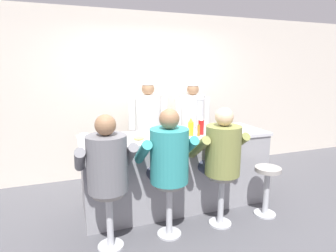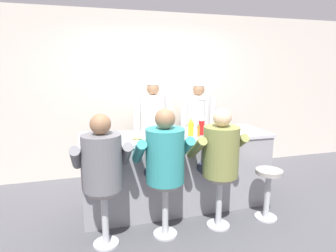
# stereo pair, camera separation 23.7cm
# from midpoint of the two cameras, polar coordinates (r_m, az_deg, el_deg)

# --- Properties ---
(ground_plane) EXTENTS (20.00, 20.00, 0.00)m
(ground_plane) POSITION_cam_midpoint_polar(r_m,az_deg,el_deg) (3.61, 5.59, -18.17)
(ground_plane) COLOR #4C4C51
(wall_back) EXTENTS (10.00, 0.06, 2.70)m
(wall_back) POSITION_cam_midpoint_polar(r_m,az_deg,el_deg) (4.83, -1.76, 6.37)
(wall_back) COLOR beige
(wall_back) RESTS_ON ground_plane
(diner_counter) EXTENTS (2.41, 0.74, 0.97)m
(diner_counter) POSITION_cam_midpoint_polar(r_m,az_deg,el_deg) (3.72, 3.62, -8.94)
(diner_counter) COLOR gray
(diner_counter) RESTS_ON ground_plane
(ketchup_bottle_red) EXTENTS (0.07, 0.07, 0.24)m
(ketchup_bottle_red) POSITION_cam_midpoint_polar(r_m,az_deg,el_deg) (3.54, 8.75, -0.07)
(ketchup_bottle_red) COLOR red
(ketchup_bottle_red) RESTS_ON diner_counter
(mustard_bottle_yellow) EXTENTS (0.07, 0.07, 0.22)m
(mustard_bottle_yellow) POSITION_cam_midpoint_polar(r_m,az_deg,el_deg) (3.49, 6.61, -0.34)
(mustard_bottle_yellow) COLOR yellow
(mustard_bottle_yellow) RESTS_ON diner_counter
(hot_sauce_bottle_orange) EXTENTS (0.03, 0.03, 0.15)m
(hot_sauce_bottle_orange) POSITION_cam_midpoint_polar(r_m,az_deg,el_deg) (3.46, 8.18, -1.04)
(hot_sauce_bottle_orange) COLOR orange
(hot_sauce_bottle_orange) RESTS_ON diner_counter
(water_pitcher_clear) EXTENTS (0.13, 0.12, 0.19)m
(water_pitcher_clear) POSITION_cam_midpoint_polar(r_m,az_deg,el_deg) (4.09, 13.37, 1.05)
(water_pitcher_clear) COLOR silver
(water_pitcher_clear) RESTS_ON diner_counter
(breakfast_plate) EXTENTS (0.28, 0.28, 0.05)m
(breakfast_plate) POSITION_cam_midpoint_polar(r_m,az_deg,el_deg) (3.25, -4.13, -2.78)
(breakfast_plate) COLOR white
(breakfast_plate) RESTS_ON diner_counter
(cereal_bowl) EXTENTS (0.17, 0.17, 0.05)m
(cereal_bowl) POSITION_cam_midpoint_polar(r_m,az_deg,el_deg) (3.48, 0.12, -1.60)
(cereal_bowl) COLOR #4C7FB7
(cereal_bowl) RESTS_ON diner_counter
(coffee_mug_white) EXTENTS (0.14, 0.09, 0.08)m
(coffee_mug_white) POSITION_cam_midpoint_polar(r_m,az_deg,el_deg) (3.45, -14.69, -1.87)
(coffee_mug_white) COLOR white
(coffee_mug_white) RESTS_ON diner_counter
(cup_stack_steel) EXTENTS (0.10, 0.10, 0.43)m
(cup_stack_steel) POSITION_cam_midpoint_polar(r_m,az_deg,el_deg) (3.76, 8.63, 2.20)
(cup_stack_steel) COLOR #B7BABF
(cup_stack_steel) RESTS_ON diner_counter
(napkin_dispenser_chrome) EXTENTS (0.11, 0.07, 0.12)m
(napkin_dispenser_chrome) POSITION_cam_midpoint_polar(r_m,az_deg,el_deg) (3.77, 13.51, -0.33)
(napkin_dispenser_chrome) COLOR silver
(napkin_dispenser_chrome) RESTS_ON diner_counter
(diner_seated_grey) EXTENTS (0.59, 0.59, 1.37)m
(diner_seated_grey) POSITION_cam_midpoint_polar(r_m,az_deg,el_deg) (2.85, -10.89, -7.80)
(diner_seated_grey) COLOR #B2B5BA
(diner_seated_grey) RESTS_ON ground_plane
(diner_seated_teal) EXTENTS (0.61, 0.60, 1.40)m
(diner_seated_teal) POSITION_cam_midpoint_polar(r_m,az_deg,el_deg) (2.96, 1.53, -6.61)
(diner_seated_teal) COLOR #B2B5BA
(diner_seated_teal) RESTS_ON ground_plane
(diner_seated_olive) EXTENTS (0.60, 0.59, 1.38)m
(diner_seated_olive) POSITION_cam_midpoint_polar(r_m,az_deg,el_deg) (3.20, 12.52, -5.64)
(diner_seated_olive) COLOR #B2B5BA
(diner_seated_olive) RESTS_ON ground_plane
(empty_stool_round) EXTENTS (0.31, 0.31, 0.62)m
(empty_stool_round) POSITION_cam_midpoint_polar(r_m,az_deg,el_deg) (3.66, 21.45, -11.29)
(empty_stool_round) COLOR #B2B5BA
(empty_stool_round) RESTS_ON ground_plane
(cook_in_whites_near) EXTENTS (0.66, 0.42, 1.70)m
(cook_in_whites_near) POSITION_cam_midpoint_polar(r_m,az_deg,el_deg) (4.60, -1.56, 0.85)
(cook_in_whites_near) COLOR #232328
(cook_in_whites_near) RESTS_ON ground_plane
(cook_in_whites_far) EXTENTS (0.65, 0.42, 1.66)m
(cook_in_whites_far) POSITION_cam_midpoint_polar(r_m,az_deg,el_deg) (4.86, 7.51, 1.11)
(cook_in_whites_far) COLOR #232328
(cook_in_whites_far) RESTS_ON ground_plane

